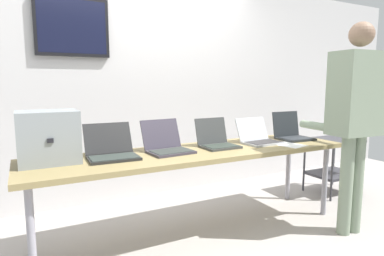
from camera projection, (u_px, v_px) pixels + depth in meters
ground at (197, 234)px, 2.89m from camera, size 8.00×8.00×0.04m
back_wall at (148, 86)px, 3.69m from camera, size 8.00×0.11×2.52m
workbench at (197, 156)px, 2.79m from camera, size 2.81×0.70×0.73m
equipment_box at (48, 137)px, 2.33m from camera, size 0.41×0.34×0.38m
laptop_station_0 at (111, 150)px, 2.51m from camera, size 0.38×0.39×0.25m
laptop_station_1 at (167, 145)px, 2.72m from camera, size 0.38×0.38×0.26m
laptop_station_2 at (217, 140)px, 2.93m from camera, size 0.32×0.32×0.25m
laptop_station_3 at (259, 137)px, 3.12m from camera, size 0.37×0.35×0.23m
laptop_station_4 at (292, 133)px, 3.34m from camera, size 0.34×0.33×0.27m
person at (356, 108)px, 2.73m from camera, size 0.46×0.61×1.80m
paper_sheet at (288, 145)px, 3.04m from camera, size 0.27×0.33×0.00m
storage_cart at (333, 157)px, 3.86m from camera, size 0.56×0.44×0.65m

